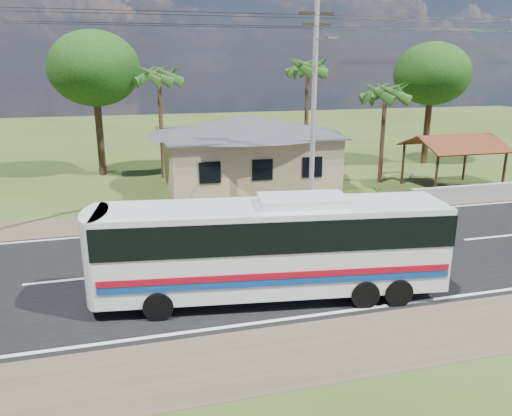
{
  "coord_description": "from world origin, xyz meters",
  "views": [
    {
      "loc": [
        -6.43,
        -17.6,
        7.52
      ],
      "look_at": [
        -1.49,
        1.0,
        1.89
      ],
      "focal_mm": 35.0,
      "sensor_mm": 36.0,
      "label": 1
    }
  ],
  "objects": [
    {
      "name": "ground",
      "position": [
        0.0,
        0.0,
        0.0
      ],
      "size": [
        120.0,
        120.0,
        0.0
      ],
      "primitive_type": "plane",
      "color": "#2F4318",
      "rests_on": "ground"
    },
    {
      "name": "road",
      "position": [
        0.0,
        0.0,
        0.01
      ],
      "size": [
        120.0,
        16.0,
        0.03
      ],
      "color": "black",
      "rests_on": "ground"
    },
    {
      "name": "house",
      "position": [
        1.0,
        13.0,
        2.64
      ],
      "size": [
        12.4,
        10.0,
        5.0
      ],
      "color": "tan",
      "rests_on": "ground"
    },
    {
      "name": "waiting_shed",
      "position": [
        13.0,
        8.5,
        2.73
      ],
      "size": [
        5.2,
        4.48,
        3.35
      ],
      "color": "#342413",
      "rests_on": "ground"
    },
    {
      "name": "concrete_barrier",
      "position": [
        12.0,
        5.6,
        0.45
      ],
      "size": [
        7.0,
        0.3,
        0.9
      ],
      "primitive_type": "cube",
      "color": "#9E9E99",
      "rests_on": "ground"
    },
    {
      "name": "utility_poles",
      "position": [
        2.67,
        6.49,
        5.77
      ],
      "size": [
        32.8,
        2.22,
        11.0
      ],
      "color": "#9E9E99",
      "rests_on": "ground"
    },
    {
      "name": "palm_near",
      "position": [
        9.5,
        11.0,
        5.71
      ],
      "size": [
        2.8,
        2.8,
        6.7
      ],
      "color": "#47301E",
      "rests_on": "ground"
    },
    {
      "name": "palm_mid",
      "position": [
        6.0,
        15.5,
        7.16
      ],
      "size": [
        2.8,
        2.8,
        8.2
      ],
      "color": "#47301E",
      "rests_on": "ground"
    },
    {
      "name": "palm_far",
      "position": [
        -4.0,
        16.0,
        6.68
      ],
      "size": [
        2.8,
        2.8,
        7.7
      ],
      "color": "#47301E",
      "rests_on": "ground"
    },
    {
      "name": "tree_behind_house",
      "position": [
        -8.0,
        18.0,
        7.12
      ],
      "size": [
        6.0,
        6.0,
        9.61
      ],
      "color": "#47301E",
      "rests_on": "ground"
    },
    {
      "name": "tree_behind_shed",
      "position": [
        16.0,
        16.0,
        6.68
      ],
      "size": [
        5.6,
        5.6,
        9.02
      ],
      "color": "#47301E",
      "rests_on": "ground"
    },
    {
      "name": "coach_bus",
      "position": [
        -1.99,
        -3.13,
        1.97
      ],
      "size": [
        11.33,
        3.83,
        3.45
      ],
      "rotation": [
        0.0,
        0.0,
        -0.14
      ],
      "color": "silver",
      "rests_on": "ground"
    },
    {
      "name": "motorcycle",
      "position": [
        6.25,
        5.95,
        0.47
      ],
      "size": [
        1.9,
        1.26,
        0.94
      ],
      "primitive_type": "imported",
      "rotation": [
        0.0,
        0.0,
        1.96
      ],
      "color": "black",
      "rests_on": "ground"
    }
  ]
}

